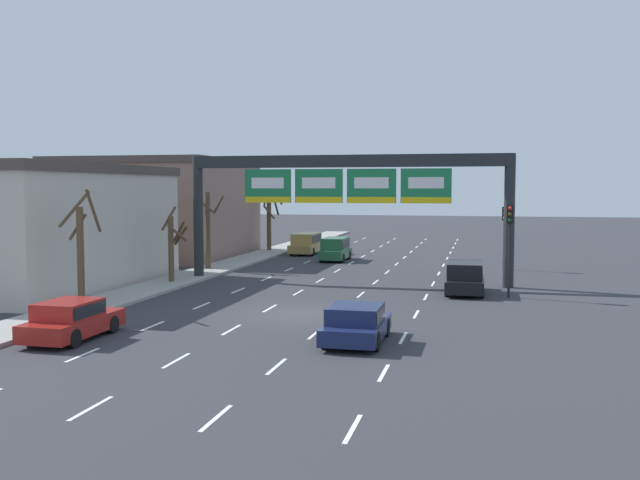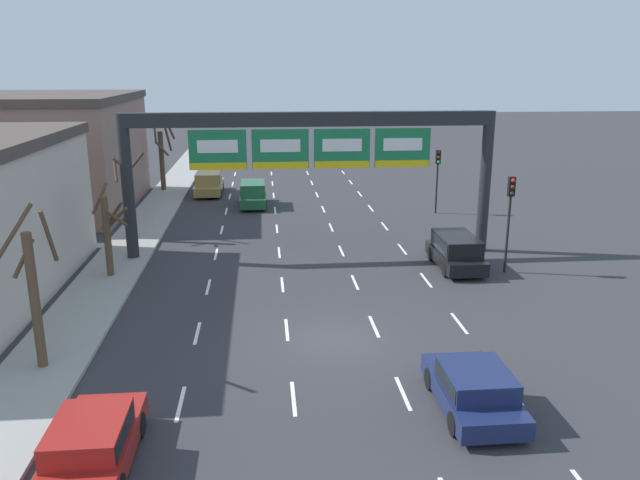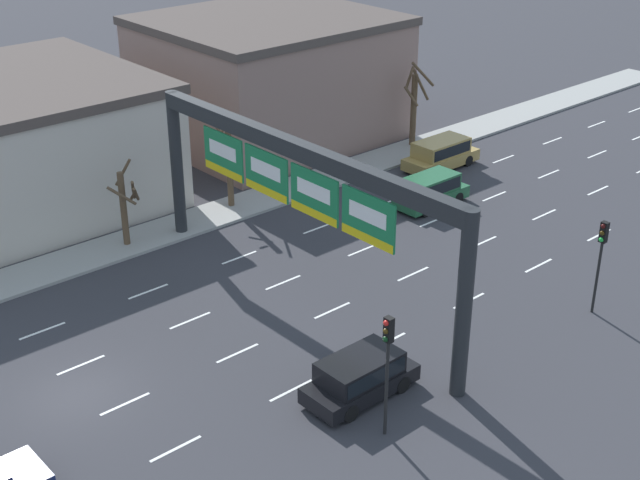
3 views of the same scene
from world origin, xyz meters
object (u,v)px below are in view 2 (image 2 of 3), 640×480
suv_gold (209,182)px  tree_bare_second (126,189)px  car_navy (474,388)px  traffic_light_mid_block (510,205)px  sign_gantry (311,147)px  tree_bare_closest (163,155)px  tree_bare_furthest (109,230)px  tree_bare_third (34,289)px  traffic_light_near_gantry (438,168)px  suv_green (253,193)px  suv_black (456,250)px  car_red (92,443)px

suv_gold → tree_bare_second: tree_bare_second is taller
car_navy → traffic_light_mid_block: (5.56, 11.91, 2.56)m
sign_gantry → suv_gold: size_ratio=3.86×
tree_bare_closest → tree_bare_furthest: tree_bare_closest is taller
traffic_light_mid_block → tree_bare_third: 20.33m
suv_gold → traffic_light_near_gantry: traffic_light_near_gantry is taller
traffic_light_mid_block → tree_bare_third: (-18.60, -8.18, -0.51)m
car_navy → tree_bare_furthest: bearing=135.1°
traffic_light_near_gantry → traffic_light_mid_block: traffic_light_mid_block is taller
suv_green → car_navy: (6.55, -27.54, -0.23)m
suv_green → suv_gold: bearing=126.5°
tree_bare_second → tree_bare_furthest: 6.56m
tree_bare_closest → tree_bare_third: bearing=-89.1°
suv_gold → tree_bare_closest: bearing=158.6°
suv_gold → suv_green: bearing=-53.5°
tree_bare_closest → tree_bare_third: tree_bare_closest is taller
traffic_light_near_gantry → sign_gantry: bearing=-135.8°
tree_bare_second → car_navy: bearing=-55.4°
suv_gold → traffic_light_mid_block: 25.58m
suv_black → suv_green: bearing=124.0°
car_red → traffic_light_mid_block: (15.62, 13.74, 2.52)m
suv_green → traffic_light_mid_block: bearing=-52.2°
suv_green → car_navy: size_ratio=1.03×
sign_gantry → suv_green: sign_gantry is taller
tree_bare_third → car_navy: bearing=-16.0°
car_navy → tree_bare_closest: tree_bare_closest is taller
tree_bare_third → tree_bare_closest: bearing=90.9°
suv_green → traffic_light_near_gantry: 12.73m
suv_green → tree_bare_third: tree_bare_third is taller
sign_gantry → tree_bare_closest: sign_gantry is taller
traffic_light_near_gantry → suv_black: bearing=-100.7°
car_navy → tree_bare_third: (-13.05, 3.74, 2.05)m
car_red → traffic_light_mid_block: traffic_light_mid_block is taller
sign_gantry → tree_bare_second: size_ratio=3.73×
suv_gold → tree_bare_second: (-3.43, -12.76, 1.94)m
sign_gantry → car_navy: bearing=-77.6°
traffic_light_mid_block → tree_bare_second: (-18.94, 7.45, -0.38)m
car_navy → tree_bare_third: size_ratio=0.78×
tree_bare_third → tree_bare_furthest: (0.16, 9.12, -0.48)m
sign_gantry → tree_bare_furthest: size_ratio=4.38×
suv_gold → tree_bare_second: bearing=-105.1°
car_navy → traffic_light_near_gantry: traffic_light_near_gantry is taller
tree_bare_second → tree_bare_third: tree_bare_third is taller
traffic_light_near_gantry → tree_bare_closest: bearing=154.2°
traffic_light_mid_block → suv_green: bearing=127.8°
sign_gantry → traffic_light_mid_block: 9.96m
car_red → suv_gold: bearing=89.8°
suv_green → car_navy: suv_green is taller
suv_gold → tree_bare_second: size_ratio=0.97×
car_navy → traffic_light_near_gantry: 25.03m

